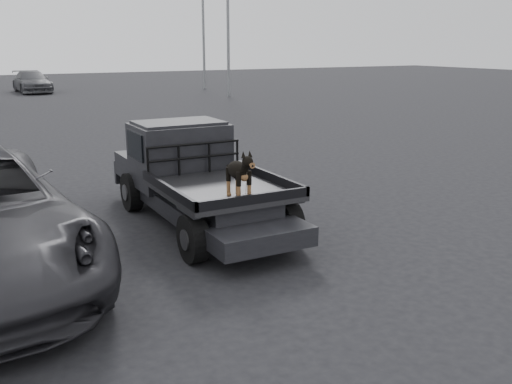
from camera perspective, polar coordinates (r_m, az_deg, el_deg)
ground at (r=8.63m, az=1.90°, el=-7.44°), size 120.00×120.00×0.00m
flatbed_ute at (r=10.49m, az=-5.66°, el=-0.82°), size 2.00×5.40×0.92m
ute_cab at (r=11.16m, az=-7.69°, el=4.79°), size 1.72×1.30×0.88m
headache_rack at (r=10.50m, az=-6.19°, el=3.30°), size 1.80×0.08×0.55m
dog at (r=8.80m, az=-1.75°, el=1.79°), size 0.32×0.60×0.74m
distant_car_b at (r=42.25m, az=-21.49°, el=10.22°), size 2.23×5.04×1.44m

